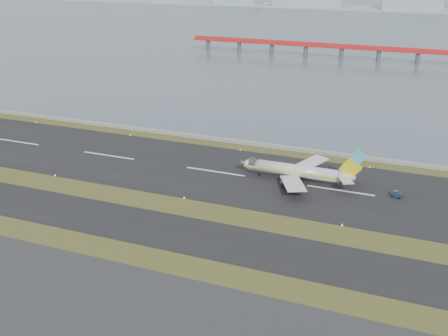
{
  "coord_description": "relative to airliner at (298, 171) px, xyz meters",
  "views": [
    {
      "loc": [
        66.01,
        -123.03,
        65.37
      ],
      "look_at": [
        6.29,
        22.0,
        5.09
      ],
      "focal_mm": 45.0,
      "sensor_mm": 36.0,
      "label": 1
    }
  ],
  "objects": [
    {
      "name": "pushback_tug",
      "position": [
        29.18,
        -0.78,
        -2.51
      ],
      "size": [
        3.43,
        2.54,
        1.96
      ],
      "rotation": [
        0.0,
        0.0,
        -0.29
      ],
      "color": "#16263D",
      "rests_on": "ground"
    },
    {
      "name": "taxiway_strip",
      "position": [
        -26.61,
        -44.09,
        -3.41
      ],
      "size": [
        1000.0,
        18.0,
        0.1
      ],
      "primitive_type": "cube",
      "color": "black",
      "rests_on": "ground"
    },
    {
      "name": "ground",
      "position": [
        -26.61,
        -32.09,
        -3.46
      ],
      "size": [
        1000.0,
        1000.0,
        0.0
      ],
      "primitive_type": "plane",
      "color": "#304217",
      "rests_on": "ground"
    },
    {
      "name": "seawall",
      "position": [
        -26.61,
        27.91,
        -2.96
      ],
      "size": [
        1000.0,
        2.5,
        1.0
      ],
      "primitive_type": "cube",
      "color": "gray",
      "rests_on": "ground"
    },
    {
      "name": "bay_water",
      "position": [
        -26.61,
        427.91,
        -3.46
      ],
      "size": [
        1400.0,
        800.0,
        1.3
      ],
      "primitive_type": "cube",
      "color": "#485767",
      "rests_on": "ground"
    },
    {
      "name": "runway_strip",
      "position": [
        -26.61,
        -2.09,
        -3.41
      ],
      "size": [
        1000.0,
        45.0,
        0.1
      ],
      "primitive_type": "cube",
      "color": "black",
      "rests_on": "ground"
    },
    {
      "name": "apron_strip",
      "position": [
        -26.61,
        -87.09,
        -3.41
      ],
      "size": [
        1000.0,
        50.0,
        0.1
      ],
      "primitive_type": "cube",
      "color": "#2E2E31",
      "rests_on": "ground"
    },
    {
      "name": "airliner",
      "position": [
        0.0,
        0.0,
        0.0
      ],
      "size": [
        38.52,
        32.89,
        12.8
      ],
      "color": "silver",
      "rests_on": "ground"
    },
    {
      "name": "far_shoreline",
      "position": [
        -12.98,
        587.91,
        2.61
      ],
      "size": [
        1400.0,
        80.0,
        60.5
      ],
      "color": "#93A4AE",
      "rests_on": "ground"
    },
    {
      "name": "red_pier",
      "position": [
        -6.61,
        217.91,
        3.82
      ],
      "size": [
        260.0,
        5.0,
        10.2
      ],
      "color": "red",
      "rests_on": "ground"
    }
  ]
}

